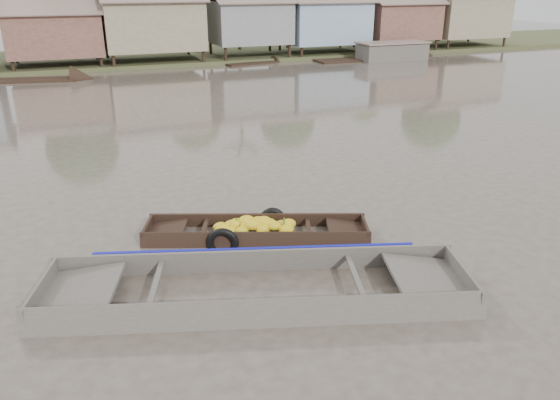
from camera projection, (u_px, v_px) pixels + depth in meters
name	position (u px, v px, depth m)	size (l,w,h in m)	color
ground	(261.00, 246.00, 12.00)	(120.00, 120.00, 0.00)	#4C433A
riverbank	(153.00, 16.00, 39.41)	(120.00, 12.47, 10.22)	#384723
banana_boat	(253.00, 231.00, 12.40)	(5.15, 2.94, 0.73)	black
viewer_boat	(258.00, 293.00, 10.07)	(8.10, 4.30, 0.63)	#49433D
distant_boats	(318.00, 63.00, 37.24)	(47.61, 16.03, 1.38)	black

